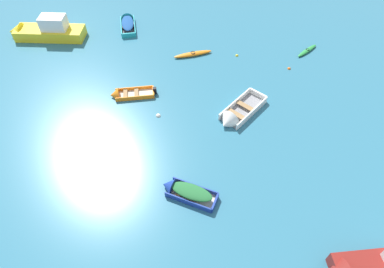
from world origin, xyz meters
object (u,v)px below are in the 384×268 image
kayak_green_near_camera (307,51)px  mooring_buoy_between_boats_left (158,116)px  rowboat_white_outer_left (234,117)px  rowboat_turquoise_midfield_left (128,22)px  rowboat_orange_far_back (124,94)px  rowboat_deep_blue_cluster_inner (183,191)px  mooring_buoy_midfield (237,56)px  mooring_buoy_central (289,69)px  motor_launch_yellow_back_row_left (45,31)px  kayak_orange_near_left (193,54)px

kayak_green_near_camera → mooring_buoy_between_boats_left: size_ratio=6.91×
rowboat_white_outer_left → rowboat_turquoise_midfield_left: bearing=134.9°
rowboat_orange_far_back → mooring_buoy_between_boats_left: bearing=-28.7°
rowboat_turquoise_midfield_left → kayak_green_near_camera: (17.82, -1.93, -0.24)m
rowboat_orange_far_back → mooring_buoy_between_boats_left: size_ratio=10.43×
rowboat_turquoise_midfield_left → rowboat_deep_blue_cluster_inner: bearing=-64.1°
rowboat_turquoise_midfield_left → rowboat_deep_blue_cluster_inner: rowboat_turquoise_midfield_left is taller
rowboat_white_outer_left → kayak_green_near_camera: 11.58m
mooring_buoy_midfield → mooring_buoy_between_boats_left: mooring_buoy_between_boats_left is taller
mooring_buoy_central → rowboat_orange_far_back: bearing=-156.6°
mooring_buoy_between_boats_left → rowboat_deep_blue_cluster_inner: bearing=-64.3°
kayak_green_near_camera → mooring_buoy_central: size_ratio=8.32×
rowboat_deep_blue_cluster_inner → mooring_buoy_between_boats_left: size_ratio=10.24×
motor_launch_yellow_back_row_left → mooring_buoy_midfield: 18.63m
mooring_buoy_central → motor_launch_yellow_back_row_left: bearing=176.6°
rowboat_turquoise_midfield_left → motor_launch_yellow_back_row_left: 8.01m
kayak_orange_near_left → rowboat_deep_blue_cluster_inner: bearing=-83.4°
kayak_orange_near_left → kayak_green_near_camera: (10.40, 2.26, -0.04)m
rowboat_turquoise_midfield_left → mooring_buoy_between_boats_left: (6.03, -12.33, -0.36)m
rowboat_deep_blue_cluster_inner → mooring_buoy_midfield: bearing=81.3°
motor_launch_yellow_back_row_left → rowboat_orange_far_back: size_ratio=1.99×
rowboat_turquoise_midfield_left → mooring_buoy_midfield: bearing=-17.5°
mooring_buoy_midfield → mooring_buoy_central: 4.82m
rowboat_turquoise_midfield_left → rowboat_deep_blue_cluster_inner: size_ratio=1.14×
motor_launch_yellow_back_row_left → rowboat_deep_blue_cluster_inner: bearing=-43.1°
kayak_orange_near_left → rowboat_orange_far_back: size_ratio=0.93×
rowboat_orange_far_back → rowboat_turquoise_midfield_left: bearing=104.9°
rowboat_deep_blue_cluster_inner → motor_launch_yellow_back_row_left: 22.32m
kayak_orange_near_left → kayak_green_near_camera: size_ratio=1.40×
rowboat_white_outer_left → rowboat_deep_blue_cluster_inner: bearing=-110.8°
rowboat_deep_blue_cluster_inner → motor_launch_yellow_back_row_left: size_ratio=0.49×
rowboat_deep_blue_cluster_inner → mooring_buoy_between_boats_left: bearing=115.7°
rowboat_turquoise_midfield_left → motor_launch_yellow_back_row_left: (-7.21, -3.46, 0.37)m
rowboat_deep_blue_cluster_inner → motor_launch_yellow_back_row_left: (-16.30, 15.24, 0.41)m
rowboat_turquoise_midfield_left → mooring_buoy_between_boats_left: rowboat_turquoise_midfield_left is taller
mooring_buoy_central → kayak_green_near_camera: bearing=58.9°
mooring_buoy_midfield → mooring_buoy_between_boats_left: bearing=-121.6°
motor_launch_yellow_back_row_left → kayak_green_near_camera: 25.09m
rowboat_white_outer_left → mooring_buoy_central: (4.35, 6.93, -0.25)m
rowboat_deep_blue_cluster_inner → kayak_green_near_camera: size_ratio=1.48×
rowboat_white_outer_left → motor_launch_yellow_back_row_left: size_ratio=0.64×
kayak_green_near_camera → mooring_buoy_midfield: bearing=-165.4°
mooring_buoy_midfield → motor_launch_yellow_back_row_left: bearing=179.6°
rowboat_white_outer_left → rowboat_orange_far_back: (-8.90, 1.20, -0.08)m
rowboat_deep_blue_cluster_inner → rowboat_white_outer_left: bearing=69.2°
mooring_buoy_between_boats_left → kayak_orange_near_left: bearing=80.3°
motor_launch_yellow_back_row_left → mooring_buoy_between_boats_left: motor_launch_yellow_back_row_left is taller
mooring_buoy_midfield → mooring_buoy_central: bearing=-14.9°
kayak_orange_near_left → motor_launch_yellow_back_row_left: size_ratio=0.47×
motor_launch_yellow_back_row_left → mooring_buoy_between_boats_left: 15.96m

